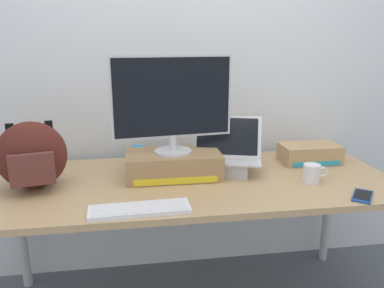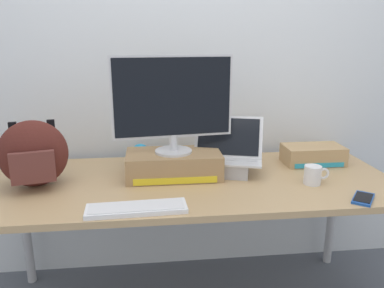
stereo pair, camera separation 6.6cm
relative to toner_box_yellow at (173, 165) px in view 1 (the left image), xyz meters
name	(u,v)px [view 1 (the left image)]	position (x,y,z in m)	size (l,w,h in m)	color
back_wall	(179,58)	(0.09, 0.45, 0.50)	(7.00, 0.10, 2.60)	silver
desk	(192,191)	(0.09, -0.06, -0.12)	(1.98, 0.81, 0.74)	tan
toner_box_yellow	(173,165)	(0.00, 0.00, 0.00)	(0.47, 0.25, 0.12)	#9E7A51
desktop_monitor	(172,102)	(0.00, 0.00, 0.31)	(0.58, 0.18, 0.47)	silver
open_laptop	(226,160)	(0.28, 0.02, 0.00)	(0.40, 0.31, 0.28)	#ADADB2
external_keyboard	(140,209)	(-0.17, -0.39, -0.05)	(0.41, 0.14, 0.02)	white
messenger_backpack	(32,156)	(-0.65, -0.06, 0.09)	(0.34, 0.28, 0.31)	#4C1E19
coffee_mug	(312,173)	(0.65, -0.18, -0.02)	(0.12, 0.08, 0.09)	silver
cell_phone	(362,196)	(0.79, -0.38, -0.06)	(0.15, 0.16, 0.01)	#19479E
plush_toy	(138,154)	(-0.17, 0.24, -0.01)	(0.10, 0.10, 0.10)	#2393CC
toner_box_cyan	(310,153)	(0.78, 0.12, -0.01)	(0.32, 0.18, 0.10)	tan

